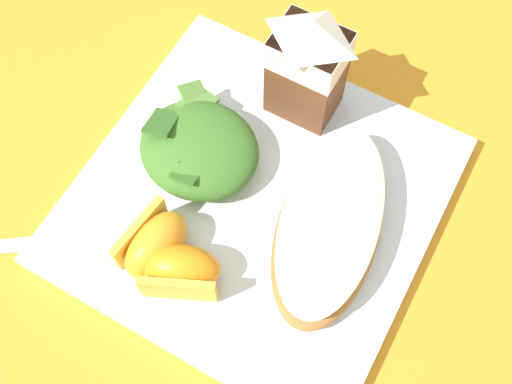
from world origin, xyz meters
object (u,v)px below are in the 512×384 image
orange_wedge_front (154,243)px  metal_fork (42,242)px  green_salad_pile (199,149)px  cheesy_pizza_bread (328,227)px  white_plate (256,201)px  milk_carton (308,63)px  orange_wedge_middle (181,271)px

orange_wedge_front → metal_fork: bearing=-158.3°
green_salad_pile → orange_wedge_front: bearing=-81.6°
green_salad_pile → metal_fork: (-0.08, -0.12, -0.03)m
cheesy_pizza_bread → metal_fork: bearing=-150.5°
cheesy_pizza_bread → orange_wedge_front: bearing=-144.8°
green_salad_pile → metal_fork: size_ratio=0.61×
cheesy_pizza_bread → orange_wedge_front: (-0.11, -0.08, 0.00)m
white_plate → cheesy_pizza_bread: size_ratio=1.53×
white_plate → milk_carton: (-0.01, 0.10, 0.07)m
cheesy_pizza_bread → metal_fork: 0.23m
milk_carton → orange_wedge_middle: bearing=-92.4°
cheesy_pizza_bread → metal_fork: cheesy_pizza_bread is taller
cheesy_pizza_bread → orange_wedge_front: orange_wedge_front is taller
cheesy_pizza_bread → orange_wedge_front: 0.13m
cheesy_pizza_bread → green_salad_pile: (-0.12, 0.01, 0.00)m
green_salad_pile → orange_wedge_middle: size_ratio=1.44×
cheesy_pizza_bread → milk_carton: size_ratio=1.66×
cheesy_pizza_bread → orange_wedge_middle: 0.12m
cheesy_pizza_bread → green_salad_pile: bearing=175.7°
orange_wedge_middle → white_plate: bearing=80.0°
orange_wedge_middle → orange_wedge_front: bearing=163.1°
cheesy_pizza_bread → orange_wedge_middle: orange_wedge_middle is taller
milk_carton → metal_fork: milk_carton is taller
green_salad_pile → milk_carton: size_ratio=0.91×
white_plate → green_salad_pile: (-0.06, 0.01, 0.03)m
orange_wedge_front → milk_carton: bearing=78.4°
white_plate → metal_fork: white_plate is taller
cheesy_pizza_bread → green_salad_pile: size_ratio=1.83×
milk_carton → orange_wedge_front: milk_carton is taller
cheesy_pizza_bread → white_plate: bearing=178.3°
cheesy_pizza_bread → green_salad_pile: green_salad_pile is taller
white_plate → orange_wedge_front: size_ratio=4.38×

